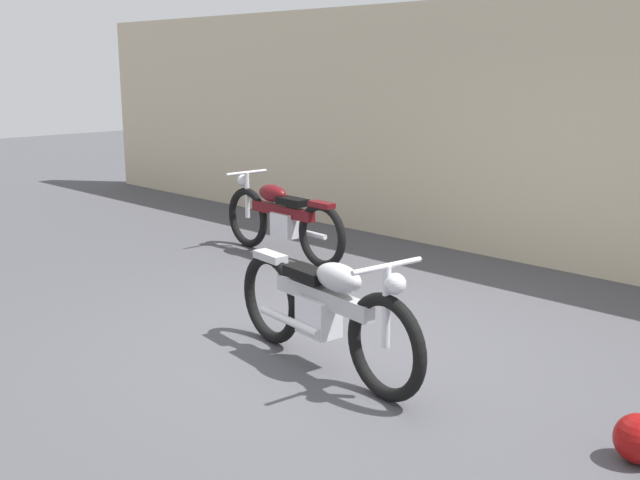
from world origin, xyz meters
TOP-DOWN VIEW (x-y plane):
  - ground_plane at (0.00, 0.00)m, footprint 40.00×40.00m
  - building_wall at (0.00, 3.63)m, footprint 18.00×0.30m
  - helmet at (2.44, -0.09)m, footprint 0.29×0.29m
  - motorcycle_silver at (0.19, -0.38)m, footprint 2.14×0.60m
  - motorcycle_maroon at (-2.58, 1.72)m, footprint 2.14×0.60m

SIDE VIEW (x-z plane):
  - ground_plane at x=0.00m, z-range 0.00..0.00m
  - helmet at x=2.44m, z-range 0.00..0.29m
  - motorcycle_maroon at x=-2.58m, z-range -0.02..0.94m
  - motorcycle_silver at x=0.19m, z-range -0.02..0.95m
  - building_wall at x=0.00m, z-range 0.00..3.00m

